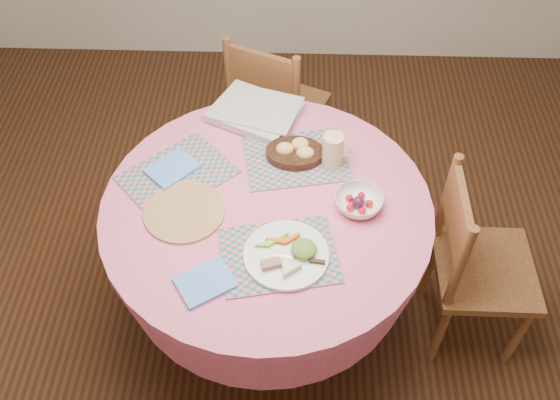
{
  "coord_description": "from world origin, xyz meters",
  "views": [
    {
      "loc": [
        0.1,
        -1.51,
        2.5
      ],
      "look_at": [
        0.05,
        0.0,
        0.78
      ],
      "focal_mm": 40.0,
      "sensor_mm": 36.0,
      "label": 1
    }
  ],
  "objects_px": {
    "bread_bowl": "(295,152)",
    "latte_mug": "(333,150)",
    "chair_right": "(474,263)",
    "dinner_plate": "(288,255)",
    "wicker_trivet": "(184,212)",
    "dining_table": "(267,237)",
    "fruit_bowl": "(359,202)",
    "chair_back": "(274,107)"
  },
  "relations": [
    {
      "from": "dining_table",
      "to": "wicker_trivet",
      "type": "relative_size",
      "value": 4.13
    },
    {
      "from": "chair_back",
      "to": "fruit_bowl",
      "type": "distance_m",
      "value": 1.0
    },
    {
      "from": "dining_table",
      "to": "chair_right",
      "type": "bearing_deg",
      "value": -2.4
    },
    {
      "from": "wicker_trivet",
      "to": "fruit_bowl",
      "type": "distance_m",
      "value": 0.64
    },
    {
      "from": "chair_back",
      "to": "wicker_trivet",
      "type": "bearing_deg",
      "value": 96.16
    },
    {
      "from": "dining_table",
      "to": "dinner_plate",
      "type": "height_order",
      "value": "dinner_plate"
    },
    {
      "from": "wicker_trivet",
      "to": "latte_mug",
      "type": "height_order",
      "value": "latte_mug"
    },
    {
      "from": "bread_bowl",
      "to": "fruit_bowl",
      "type": "height_order",
      "value": "bread_bowl"
    },
    {
      "from": "bread_bowl",
      "to": "latte_mug",
      "type": "relative_size",
      "value": 1.64
    },
    {
      "from": "wicker_trivet",
      "to": "latte_mug",
      "type": "relative_size",
      "value": 2.14
    },
    {
      "from": "dining_table",
      "to": "chair_back",
      "type": "relative_size",
      "value": 1.38
    },
    {
      "from": "latte_mug",
      "to": "chair_back",
      "type": "bearing_deg",
      "value": 110.94
    },
    {
      "from": "chair_back",
      "to": "fruit_bowl",
      "type": "height_order",
      "value": "chair_back"
    },
    {
      "from": "dining_table",
      "to": "chair_right",
      "type": "relative_size",
      "value": 1.39
    },
    {
      "from": "fruit_bowl",
      "to": "dinner_plate",
      "type": "bearing_deg",
      "value": -136.41
    },
    {
      "from": "dinner_plate",
      "to": "fruit_bowl",
      "type": "bearing_deg",
      "value": 43.59
    },
    {
      "from": "chair_right",
      "to": "dinner_plate",
      "type": "distance_m",
      "value": 0.83
    },
    {
      "from": "bread_bowl",
      "to": "fruit_bowl",
      "type": "bearing_deg",
      "value": -46.98
    },
    {
      "from": "dining_table",
      "to": "fruit_bowl",
      "type": "xyz_separation_m",
      "value": [
        0.34,
        0.0,
        0.22
      ]
    },
    {
      "from": "chair_back",
      "to": "wicker_trivet",
      "type": "relative_size",
      "value": 3.01
    },
    {
      "from": "chair_right",
      "to": "dinner_plate",
      "type": "relative_size",
      "value": 3.0
    },
    {
      "from": "dining_table",
      "to": "wicker_trivet",
      "type": "xyz_separation_m",
      "value": [
        -0.3,
        -0.05,
        0.2
      ]
    },
    {
      "from": "chair_right",
      "to": "dinner_plate",
      "type": "bearing_deg",
      "value": 105.96
    },
    {
      "from": "dining_table",
      "to": "dinner_plate",
      "type": "distance_m",
      "value": 0.33
    },
    {
      "from": "dinner_plate",
      "to": "fruit_bowl",
      "type": "xyz_separation_m",
      "value": [
        0.25,
        0.24,
        0.01
      ]
    },
    {
      "from": "dining_table",
      "to": "fruit_bowl",
      "type": "relative_size",
      "value": 5.82
    },
    {
      "from": "chair_right",
      "to": "fruit_bowl",
      "type": "height_order",
      "value": "chair_right"
    },
    {
      "from": "chair_back",
      "to": "wicker_trivet",
      "type": "distance_m",
      "value": 1.02
    },
    {
      "from": "chair_right",
      "to": "latte_mug",
      "type": "xyz_separation_m",
      "value": [
        -0.58,
        0.26,
        0.36
      ]
    },
    {
      "from": "latte_mug",
      "to": "chair_right",
      "type": "bearing_deg",
      "value": -23.84
    },
    {
      "from": "dining_table",
      "to": "bread_bowl",
      "type": "bearing_deg",
      "value": 68.01
    },
    {
      "from": "dining_table",
      "to": "chair_right",
      "type": "height_order",
      "value": "chair_right"
    },
    {
      "from": "chair_back",
      "to": "chair_right",
      "type": "bearing_deg",
      "value": 155.59
    },
    {
      "from": "chair_right",
      "to": "fruit_bowl",
      "type": "bearing_deg",
      "value": 86.34
    },
    {
      "from": "dining_table",
      "to": "dinner_plate",
      "type": "xyz_separation_m",
      "value": [
        0.09,
        -0.24,
        0.22
      ]
    },
    {
      "from": "dining_table",
      "to": "fruit_bowl",
      "type": "distance_m",
      "value": 0.4
    },
    {
      "from": "dinner_plate",
      "to": "fruit_bowl",
      "type": "height_order",
      "value": "dinner_plate"
    },
    {
      "from": "wicker_trivet",
      "to": "fruit_bowl",
      "type": "xyz_separation_m",
      "value": [
        0.64,
        0.05,
        0.02
      ]
    },
    {
      "from": "chair_right",
      "to": "bread_bowl",
      "type": "height_order",
      "value": "chair_right"
    },
    {
      "from": "wicker_trivet",
      "to": "dining_table",
      "type": "bearing_deg",
      "value": 8.87
    },
    {
      "from": "dinner_plate",
      "to": "chair_back",
      "type": "bearing_deg",
      "value": 94.71
    },
    {
      "from": "chair_right",
      "to": "latte_mug",
      "type": "height_order",
      "value": "latte_mug"
    }
  ]
}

